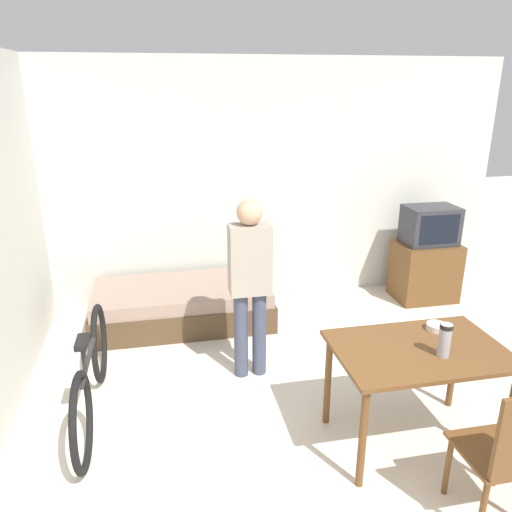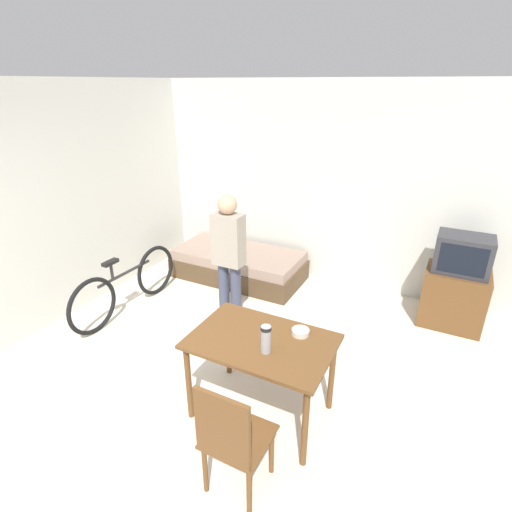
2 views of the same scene
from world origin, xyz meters
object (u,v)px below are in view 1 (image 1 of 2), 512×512
Objects in this scene: wooden_chair at (511,451)px; tv at (426,258)px; person_standing at (250,278)px; daybed at (182,305)px; dining_table at (418,361)px; mate_bowl at (437,327)px; thermos_flask at (445,338)px; bicycle at (91,376)px.

tv is at bearing 68.32° from wooden_chair.
daybed is at bearing 115.01° from person_standing.
daybed is 1.96× the size of wooden_chair.
daybed is 2.68m from dining_table.
tv is 2.66m from dining_table.
mate_bowl reaches higher than dining_table.
thermos_flask is (1.04, -1.21, -0.03)m from person_standing.
wooden_chair is at bearing -61.26° from daybed.
dining_table is at bearing -48.89° from person_standing.
tv reaches higher than dining_table.
mate_bowl is at bearing -49.13° from daybed.
person_standing reaches higher than dining_table.
daybed is at bearing 62.10° from bicycle.
tv is 7.67× the size of mate_bowl.
tv is at bearing 23.01° from bicycle.
person_standing reaches higher than mate_bowl.
tv reaches higher than mate_bowl.
thermos_flask reaches higher than dining_table.
person_standing is (-1.10, 1.85, 0.38)m from wooden_chair.
tv is 2.74m from thermos_flask.
daybed is 2.87m from thermos_flask.
tv is at bearing 59.09° from dining_table.
dining_table is (-1.36, -2.28, 0.15)m from tv.
bicycle is at bearing -165.35° from person_standing.
tv is 0.71× the size of person_standing.
wooden_chair is (1.62, -2.96, 0.32)m from daybed.
thermos_flask is (1.56, -2.32, 0.67)m from daybed.
mate_bowl reaches higher than bicycle.
dining_table is 0.27m from thermos_flask.
dining_table is at bearing -139.07° from mate_bowl.
bicycle is 7.54× the size of thermos_flask.
bicycle reaches higher than dining_table.
person_standing is at bearing 120.85° from wooden_chair.
dining_table is 0.35m from mate_bowl.
tv is 3.91m from bicycle.
mate_bowl is (0.25, 0.21, 0.12)m from dining_table.
mate_bowl is (0.09, 0.98, 0.25)m from wooden_chair.
thermos_flask is at bearing -56.03° from daybed.
wooden_chair reaches higher than daybed.
thermos_flask reaches higher than bicycle.
thermos_flask is (-1.27, -2.40, 0.38)m from tv.
daybed is at bearing 130.87° from mate_bowl.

